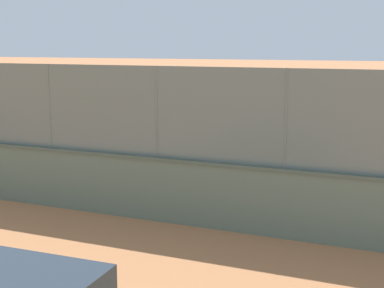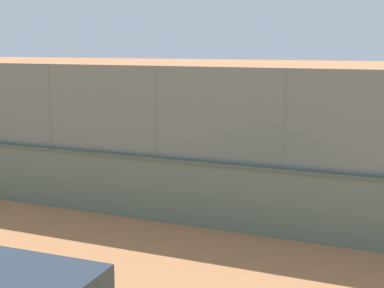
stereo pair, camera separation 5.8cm
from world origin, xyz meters
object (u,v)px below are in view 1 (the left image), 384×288
object	(u,v)px
player_near_wall_returning	(177,130)
sports_ball	(148,136)
player_crossing_court	(206,151)
player_at_service_line	(258,161)
courtside_bench	(367,209)

from	to	relation	value
player_near_wall_returning	sports_ball	bearing A→B (deg)	82.73
player_crossing_court	player_at_service_line	distance (m)	2.16
player_at_service_line	courtside_bench	size ratio (longest dim) A/B	1.03
player_near_wall_returning	sports_ball	size ratio (longest dim) A/B	10.57
courtside_bench	player_crossing_court	bearing A→B (deg)	-28.97
player_crossing_court	player_near_wall_returning	bearing A→B (deg)	-55.72
sports_ball	player_crossing_court	bearing A→B (deg)	146.05
player_near_wall_returning	sports_ball	xyz separation A→B (m)	(0.27, 2.10, 0.04)
player_crossing_court	courtside_bench	xyz separation A→B (m)	(-5.29, 2.93, -0.54)
player_at_service_line	courtside_bench	world-z (taller)	player_at_service_line
player_crossing_court	courtside_bench	size ratio (longest dim) A/B	1.05
player_near_wall_returning	player_crossing_court	xyz separation A→B (m)	(-2.87, 4.21, 0.09)
player_at_service_line	sports_ball	world-z (taller)	player_at_service_line
player_near_wall_returning	courtside_bench	xyz separation A→B (m)	(-8.16, 7.14, -0.44)
player_near_wall_returning	sports_ball	distance (m)	2.11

